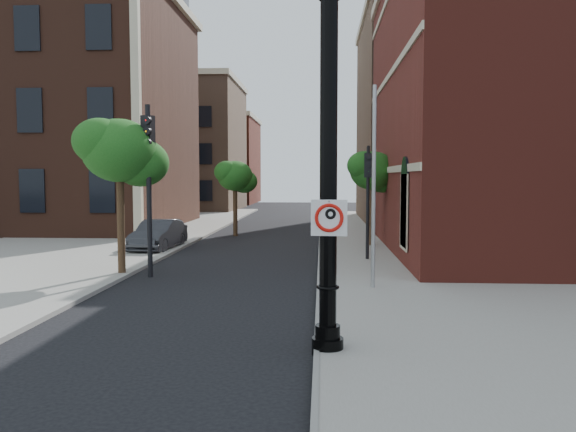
# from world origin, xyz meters

# --- Properties ---
(ground) EXTENTS (120.00, 120.00, 0.00)m
(ground) POSITION_xyz_m (0.00, 0.00, 0.00)
(ground) COLOR black
(ground) RESTS_ON ground
(sidewalk_right) EXTENTS (8.00, 60.00, 0.12)m
(sidewalk_right) POSITION_xyz_m (6.00, 10.00, 0.06)
(sidewalk_right) COLOR gray
(sidewalk_right) RESTS_ON ground
(sidewalk_left) EXTENTS (10.00, 50.00, 0.12)m
(sidewalk_left) POSITION_xyz_m (-9.00, 18.00, 0.06)
(sidewalk_left) COLOR gray
(sidewalk_left) RESTS_ON ground
(curb_edge) EXTENTS (0.10, 60.00, 0.14)m
(curb_edge) POSITION_xyz_m (2.05, 10.00, 0.07)
(curb_edge) COLOR gray
(curb_edge) RESTS_ON ground
(victorian_building) EXTENTS (18.60, 14.60, 17.95)m
(victorian_building) POSITION_xyz_m (-16.00, 23.97, 8.74)
(victorian_building) COLOR #4F2A1D
(victorian_building) RESTS_ON ground
(bg_building_tan_a) EXTENTS (12.00, 12.00, 12.00)m
(bg_building_tan_a) POSITION_xyz_m (-12.00, 44.00, 6.00)
(bg_building_tan_a) COLOR brown
(bg_building_tan_a) RESTS_ON ground
(bg_building_red) EXTENTS (12.00, 12.00, 10.00)m
(bg_building_red) POSITION_xyz_m (-12.00, 58.00, 5.00)
(bg_building_red) COLOR maroon
(bg_building_red) RESTS_ON ground
(bg_building_tan_b) EXTENTS (22.00, 14.00, 14.00)m
(bg_building_tan_b) POSITION_xyz_m (16.00, 30.00, 7.00)
(bg_building_tan_b) COLOR brown
(bg_building_tan_b) RESTS_ON ground
(lamppost) EXTENTS (0.57, 0.57, 6.79)m
(lamppost) POSITION_xyz_m (2.25, -0.43, 3.13)
(lamppost) COLOR black
(lamppost) RESTS_ON ground
(no_parking_sign) EXTENTS (0.63, 0.10, 0.64)m
(no_parking_sign) POSITION_xyz_m (2.26, -0.60, 2.49)
(no_parking_sign) COLOR white
(no_parking_sign) RESTS_ON ground
(parked_car) EXTENTS (1.62, 4.10, 1.33)m
(parked_car) POSITION_xyz_m (-4.97, 13.54, 0.66)
(parked_car) COLOR #2A2A2E
(parked_car) RESTS_ON ground
(traffic_signal_left) EXTENTS (0.41, 0.48, 5.46)m
(traffic_signal_left) POSITION_xyz_m (-3.34, 7.09, 3.68)
(traffic_signal_left) COLOR black
(traffic_signal_left) RESTS_ON ground
(traffic_signal_right) EXTENTS (0.31, 0.37, 4.35)m
(traffic_signal_right) POSITION_xyz_m (3.85, 10.70, 2.93)
(traffic_signal_right) COLOR black
(traffic_signal_right) RESTS_ON ground
(utility_pole) EXTENTS (0.11, 0.11, 5.71)m
(utility_pole) POSITION_xyz_m (3.56, 5.25, 2.85)
(utility_pole) COLOR #999999
(utility_pole) RESTS_ON ground
(street_tree_a) EXTENTS (2.80, 2.53, 5.04)m
(street_tree_a) POSITION_xyz_m (-4.27, 7.21, 3.97)
(street_tree_a) COLOR #352415
(street_tree_a) RESTS_ON ground
(street_tree_b) EXTENTS (2.25, 2.04, 4.06)m
(street_tree_b) POSITION_xyz_m (-2.52, 19.67, 3.19)
(street_tree_b) COLOR #352415
(street_tree_b) RESTS_ON ground
(street_tree_c) EXTENTS (2.41, 2.18, 4.34)m
(street_tree_c) POSITION_xyz_m (4.42, 15.03, 3.42)
(street_tree_c) COLOR #352415
(street_tree_c) RESTS_ON ground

